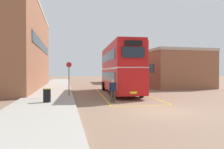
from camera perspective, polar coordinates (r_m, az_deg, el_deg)
ground_plane at (r=25.44m, az=-1.20°, el=-4.06°), size 135.60×135.60×0.00m
sidewalk_left at (r=27.34m, az=-15.74°, el=-3.61°), size 4.00×57.60×0.14m
brick_building_left at (r=28.51m, az=-24.16°, el=6.78°), size 5.25×21.82×10.31m
depot_building_right at (r=32.20m, az=13.96°, el=1.45°), size 7.93×14.67×5.05m
double_decker_bus at (r=20.28m, az=2.12°, el=1.79°), size 3.30×10.97×4.75m
single_deck_bus at (r=39.14m, az=0.01°, el=0.07°), size 3.12×8.98×3.02m
pedestrian_boarding at (r=14.43m, az=0.25°, el=-4.14°), size 0.53×0.34×1.62m
litter_bin at (r=14.26m, az=-17.76°, el=-5.58°), size 0.52×0.52×0.91m
bus_stop_sign at (r=17.29m, az=-11.96°, el=-0.33°), size 0.44×0.08×2.83m
bay_marking_yellow at (r=18.50m, az=3.50°, el=-5.91°), size 5.02×13.11×0.01m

